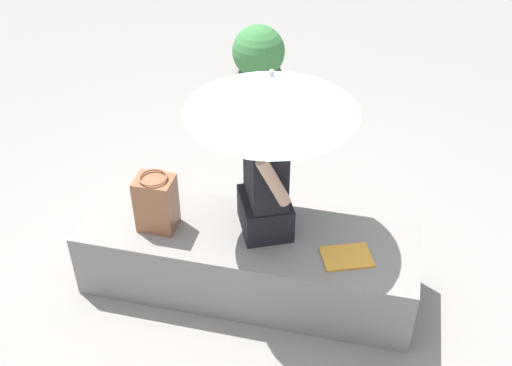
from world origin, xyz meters
name	(u,v)px	position (x,y,z in m)	size (l,w,h in m)	color
ground_plane	(248,285)	(0.00, 0.00, 0.00)	(14.00, 14.00, 0.00)	gray
stone_bench	(247,260)	(0.00, 0.00, 0.22)	(2.03, 0.62, 0.44)	gray
person_seated	(266,175)	(0.09, 0.07, 0.83)	(0.40, 0.51, 0.90)	black
parasol	(271,93)	(0.11, 0.12, 1.33)	(0.95, 0.95, 1.02)	#B7B7BC
handbag_black	(156,203)	(-0.53, -0.06, 0.62)	(0.22, 0.18, 0.37)	brown
magazine	(347,257)	(0.60, -0.08, 0.45)	(0.28, 0.20, 0.01)	gold
planter_near	(259,65)	(-0.46, 2.29, 0.41)	(0.47, 0.47, 0.78)	gray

